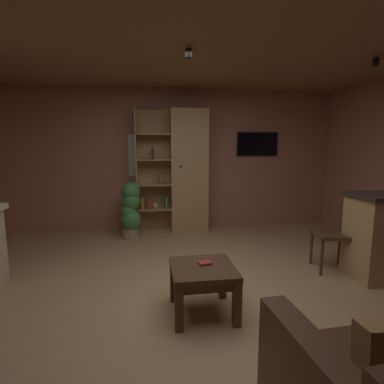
{
  "coord_description": "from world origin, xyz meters",
  "views": [
    {
      "loc": [
        -0.47,
        -2.79,
        1.55
      ],
      "look_at": [
        0.0,
        0.4,
        1.05
      ],
      "focal_mm": 28.35,
      "sensor_mm": 36.0,
      "label": 1
    }
  ],
  "objects_px": {
    "table_book_0": "(205,263)",
    "wall_mounted_tv": "(257,144)",
    "dining_chair": "(340,229)",
    "potted_floor_plant": "(131,210)",
    "bookshelf_cabinet": "(184,172)",
    "coffee_table": "(203,276)"
  },
  "relations": [
    {
      "from": "coffee_table",
      "to": "table_book_0",
      "type": "bearing_deg",
      "value": 63.16
    },
    {
      "from": "bookshelf_cabinet",
      "to": "table_book_0",
      "type": "distance_m",
      "value": 2.78
    },
    {
      "from": "dining_chair",
      "to": "wall_mounted_tv",
      "type": "height_order",
      "value": "wall_mounted_tv"
    },
    {
      "from": "bookshelf_cabinet",
      "to": "coffee_table",
      "type": "distance_m",
      "value": 2.86
    },
    {
      "from": "coffee_table",
      "to": "dining_chair",
      "type": "height_order",
      "value": "dining_chair"
    },
    {
      "from": "wall_mounted_tv",
      "to": "potted_floor_plant",
      "type": "bearing_deg",
      "value": -167.06
    },
    {
      "from": "bookshelf_cabinet",
      "to": "dining_chair",
      "type": "bearing_deg",
      "value": -50.64
    },
    {
      "from": "coffee_table",
      "to": "wall_mounted_tv",
      "type": "height_order",
      "value": "wall_mounted_tv"
    },
    {
      "from": "bookshelf_cabinet",
      "to": "dining_chair",
      "type": "distance_m",
      "value": 2.7
    },
    {
      "from": "bookshelf_cabinet",
      "to": "dining_chair",
      "type": "xyz_separation_m",
      "value": [
        1.68,
        -2.05,
        -0.54
      ]
    },
    {
      "from": "table_book_0",
      "to": "wall_mounted_tv",
      "type": "relative_size",
      "value": 0.15
    },
    {
      "from": "bookshelf_cabinet",
      "to": "table_book_0",
      "type": "bearing_deg",
      "value": -92.9
    },
    {
      "from": "bookshelf_cabinet",
      "to": "potted_floor_plant",
      "type": "distance_m",
      "value": 1.15
    },
    {
      "from": "dining_chair",
      "to": "table_book_0",
      "type": "bearing_deg",
      "value": -159.84
    },
    {
      "from": "coffee_table",
      "to": "wall_mounted_tv",
      "type": "bearing_deg",
      "value": 61.89
    },
    {
      "from": "potted_floor_plant",
      "to": "wall_mounted_tv",
      "type": "distance_m",
      "value": 2.65
    },
    {
      "from": "bookshelf_cabinet",
      "to": "wall_mounted_tv",
      "type": "relative_size",
      "value": 2.76
    },
    {
      "from": "coffee_table",
      "to": "table_book_0",
      "type": "xyz_separation_m",
      "value": [
        0.03,
        0.05,
        0.1
      ]
    },
    {
      "from": "dining_chair",
      "to": "potted_floor_plant",
      "type": "height_order",
      "value": "potted_floor_plant"
    },
    {
      "from": "dining_chair",
      "to": "wall_mounted_tv",
      "type": "distance_m",
      "value": 2.5
    },
    {
      "from": "wall_mounted_tv",
      "to": "table_book_0",
      "type": "bearing_deg",
      "value": -118.13
    },
    {
      "from": "dining_chair",
      "to": "wall_mounted_tv",
      "type": "xyz_separation_m",
      "value": [
        -0.25,
        2.26,
        1.04
      ]
    }
  ]
}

